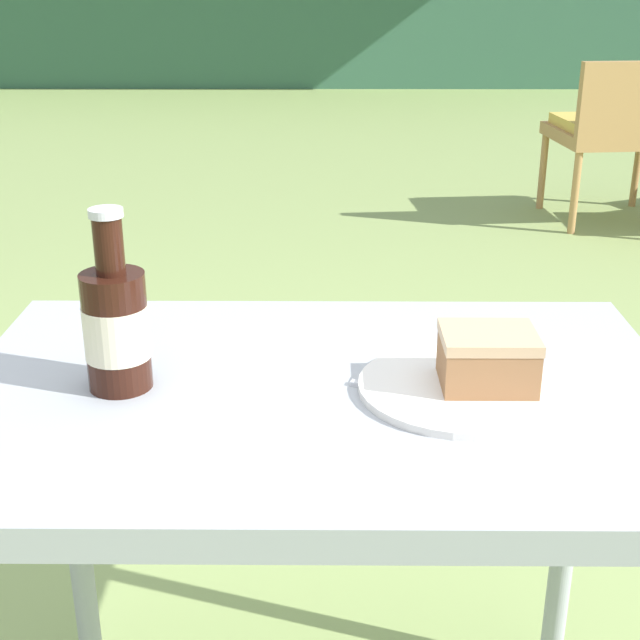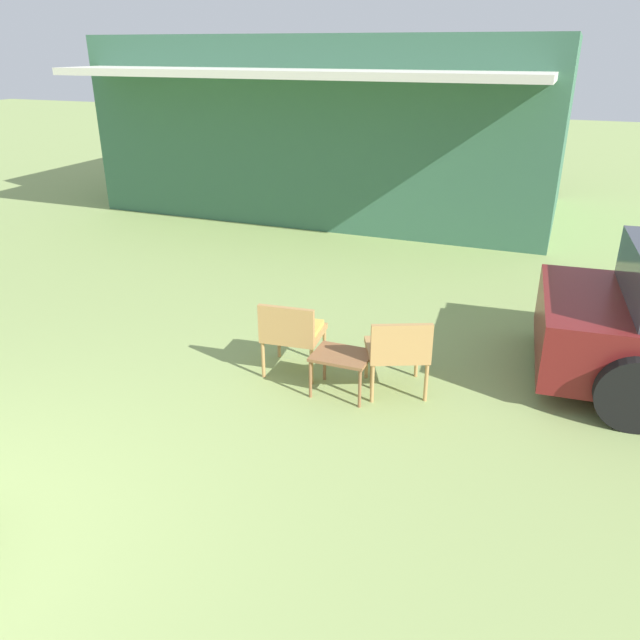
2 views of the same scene
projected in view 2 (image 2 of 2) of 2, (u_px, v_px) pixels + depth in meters
The scene contains 4 objects.
cabin_building at pixel (341, 123), 12.57m from camera, with size 8.56×5.56×3.26m.
wicker_chair_cushioned at pixel (292, 330), 6.21m from camera, with size 0.61×0.58×0.79m.
wicker_chair_plain at pixel (398, 349), 5.84m from camera, with size 0.73×0.71×0.79m.
garden_side_table at pixel (342, 359), 5.88m from camera, with size 0.54×0.42×0.42m.
Camera 2 is at (3.74, -1.84, 3.07)m, focal length 35.00 mm.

